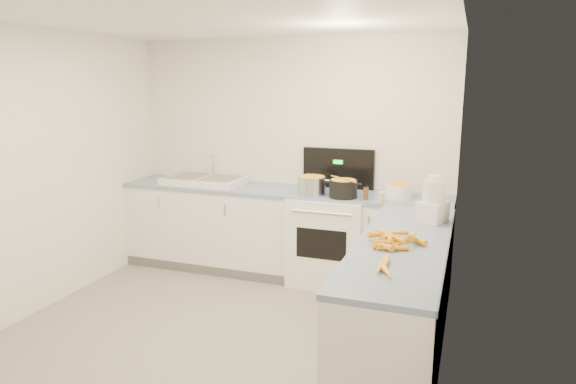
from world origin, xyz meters
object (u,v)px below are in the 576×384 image
(spice_jar, at_px, (381,198))
(food_processor, at_px, (433,202))
(stove, at_px, (330,237))
(sink, at_px, (204,180))
(steel_pot, at_px, (312,187))
(mixing_bowl, at_px, (398,191))
(extract_bottle, at_px, (366,194))
(black_pot, at_px, (343,190))

(spice_jar, height_order, food_processor, food_processor)
(stove, relative_size, sink, 1.58)
(steel_pot, height_order, mixing_bowl, steel_pot)
(mixing_bowl, bearing_deg, food_processor, -64.38)
(spice_jar, bearing_deg, stove, 157.01)
(sink, height_order, mixing_bowl, sink)
(steel_pot, distance_m, spice_jar, 0.71)
(stove, xyz_separation_m, sink, (-1.45, 0.02, 0.50))
(extract_bottle, distance_m, food_processor, 0.90)
(black_pot, bearing_deg, extract_bottle, -6.05)
(mixing_bowl, xyz_separation_m, extract_bottle, (-0.27, -0.20, -0.00))
(stove, relative_size, mixing_bowl, 4.90)
(mixing_bowl, bearing_deg, spice_jar, -114.69)
(steel_pot, distance_m, extract_bottle, 0.55)
(sink, relative_size, food_processor, 2.28)
(stove, distance_m, sink, 1.54)
(sink, bearing_deg, black_pot, -6.13)
(black_pot, height_order, spice_jar, black_pot)
(black_pot, height_order, extract_bottle, black_pot)
(mixing_bowl, relative_size, spice_jar, 3.32)
(steel_pot, xyz_separation_m, mixing_bowl, (0.82, 0.17, -0.02))
(extract_bottle, xyz_separation_m, food_processor, (0.66, -0.60, 0.10))
(sink, relative_size, black_pot, 3.19)
(steel_pot, relative_size, food_processor, 0.75)
(black_pot, xyz_separation_m, extract_bottle, (0.23, -0.02, -0.02))
(extract_bottle, distance_m, spice_jar, 0.17)
(stove, height_order, spice_jar, stove)
(mixing_bowl, distance_m, food_processor, 0.90)
(stove, relative_size, extract_bottle, 11.21)
(sink, bearing_deg, steel_pot, -7.28)
(sink, bearing_deg, extract_bottle, -6.12)
(spice_jar, bearing_deg, mixing_bowl, 65.31)
(black_pot, xyz_separation_m, spice_jar, (0.38, -0.08, -0.03))
(sink, relative_size, spice_jar, 10.27)
(sink, height_order, steel_pot, sink)
(steel_pot, height_order, food_processor, food_processor)
(black_pot, xyz_separation_m, food_processor, (0.89, -0.63, 0.09))
(black_pot, bearing_deg, mixing_bowl, 19.48)
(spice_jar, xyz_separation_m, food_processor, (0.50, -0.55, 0.12))
(sink, relative_size, steel_pot, 3.05)
(extract_bottle, bearing_deg, spice_jar, -18.02)
(food_processor, bearing_deg, stove, 143.28)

